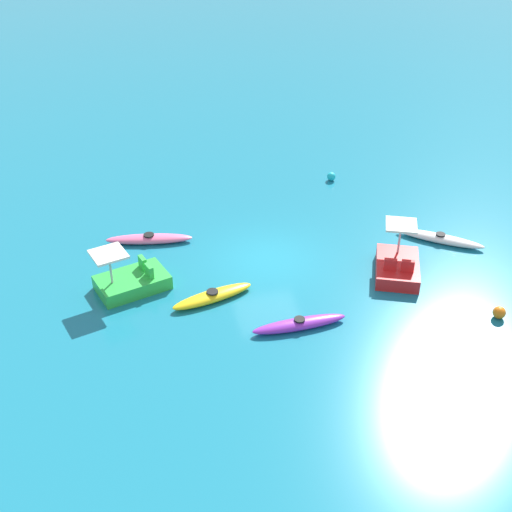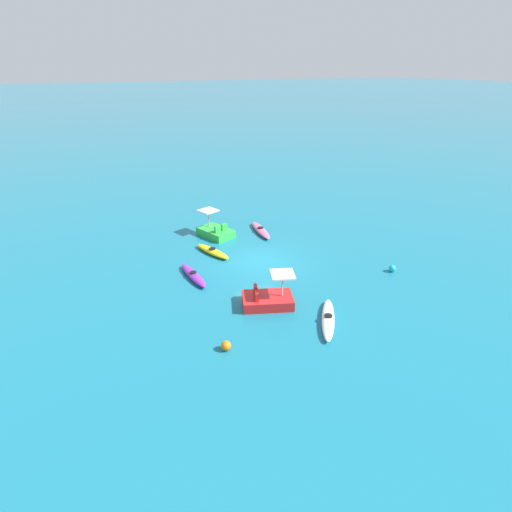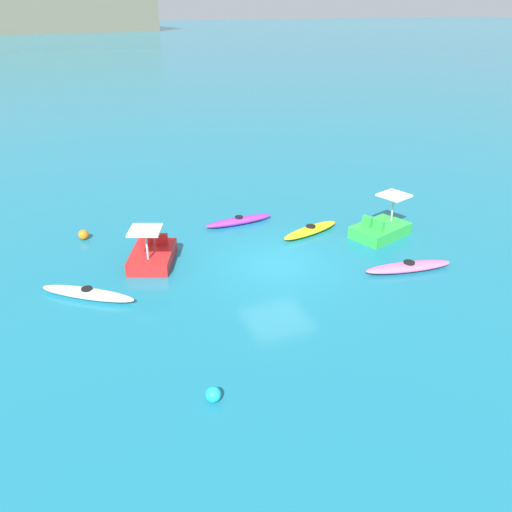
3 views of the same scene
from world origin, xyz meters
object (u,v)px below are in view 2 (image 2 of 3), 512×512
(kayak_yellow, at_px, (212,251))
(pedal_boat_green, at_px, (216,231))
(kayak_purple, at_px, (193,275))
(pedal_boat_red, at_px, (268,299))
(kayak_pink, at_px, (261,230))
(buoy_cyan, at_px, (392,268))
(buoy_orange, at_px, (226,346))
(kayak_white, at_px, (328,319))

(kayak_yellow, relative_size, pedal_boat_green, 1.09)
(kayak_purple, xyz_separation_m, pedal_boat_red, (-4.30, -2.26, 0.17))
(kayak_purple, bearing_deg, pedal_boat_green, -33.63)
(kayak_purple, bearing_deg, pedal_boat_red, -152.30)
(kayak_pink, relative_size, pedal_boat_green, 1.24)
(pedal_boat_green, height_order, buoy_cyan, pedal_boat_green)
(kayak_purple, bearing_deg, kayak_yellow, -40.50)
(kayak_purple, relative_size, kayak_pink, 0.93)
(kayak_yellow, bearing_deg, buoy_cyan, -130.50)
(kayak_pink, relative_size, buoy_cyan, 8.61)
(kayak_purple, distance_m, buoy_cyan, 11.08)
(pedal_boat_red, bearing_deg, buoy_orange, 125.09)
(pedal_boat_red, xyz_separation_m, buoy_cyan, (-0.11, -7.91, -0.14))
(buoy_orange, bearing_deg, pedal_boat_red, -54.91)
(kayak_purple, distance_m, buoy_orange, 6.59)
(pedal_boat_green, bearing_deg, kayak_white, -177.23)
(kayak_yellow, relative_size, kayak_purple, 0.95)
(kayak_yellow, relative_size, kayak_pink, 0.88)
(pedal_boat_green, xyz_separation_m, buoy_cyan, (-9.51, -6.77, -0.14))
(pedal_boat_green, distance_m, buoy_cyan, 11.68)
(kayak_purple, bearing_deg, buoy_cyan, -113.47)
(kayak_purple, relative_size, pedal_boat_red, 1.13)
(kayak_yellow, relative_size, buoy_cyan, 7.59)
(kayak_yellow, distance_m, buoy_orange, 9.49)
(pedal_boat_red, distance_m, buoy_cyan, 7.91)
(kayak_purple, xyz_separation_m, kayak_white, (-6.82, -3.97, -0.00))
(pedal_boat_green, bearing_deg, kayak_yellow, 153.99)
(kayak_pink, height_order, buoy_cyan, buoy_cyan)
(kayak_white, relative_size, buoy_cyan, 7.75)
(kayak_white, height_order, buoy_cyan, buoy_cyan)
(kayak_yellow, height_order, buoy_cyan, buoy_cyan)
(kayak_yellow, xyz_separation_m, kayak_purple, (-2.47, 2.11, -0.00))
(kayak_purple, height_order, pedal_boat_green, pedal_boat_green)
(kayak_pink, bearing_deg, pedal_boat_red, 154.17)
(kayak_pink, bearing_deg, kayak_purple, 123.63)
(pedal_boat_green, relative_size, buoy_orange, 6.57)
(pedal_boat_red, bearing_deg, kayak_yellow, 1.28)
(buoy_cyan, xyz_separation_m, buoy_orange, (-2.12, 11.08, 0.01))
(kayak_yellow, distance_m, kayak_purple, 3.24)
(pedal_boat_red, distance_m, buoy_orange, 3.88)
(buoy_cyan, relative_size, buoy_orange, 0.94)
(kayak_white, distance_m, buoy_orange, 4.89)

